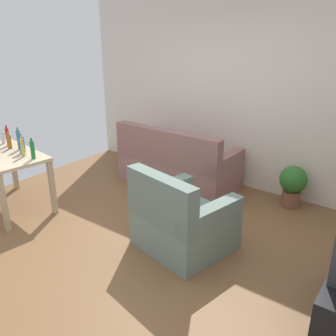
{
  "coord_description": "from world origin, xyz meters",
  "views": [
    {
      "loc": [
        2.4,
        -2.61,
        2.25
      ],
      "look_at": [
        0.1,
        0.5,
        0.75
      ],
      "focal_mm": 38.59,
      "sensor_mm": 36.0,
      "label": 1
    }
  ],
  "objects_px": {
    "bottle_amber": "(9,141)",
    "bottle_tall": "(19,140)",
    "bottle_squat": "(23,147)",
    "desk": "(5,161)",
    "bottle_blue": "(22,145)",
    "bottle_green": "(33,150)",
    "bottle_clear": "(3,137)",
    "couch": "(177,165)",
    "potted_plant": "(293,183)",
    "bottle_red": "(8,136)",
    "armchair": "(181,221)"
  },
  "relations": [
    {
      "from": "bottle_clear",
      "to": "bottle_squat",
      "type": "height_order",
      "value": "bottle_squat"
    },
    {
      "from": "potted_plant",
      "to": "bottle_blue",
      "type": "bearing_deg",
      "value": -143.53
    },
    {
      "from": "desk",
      "to": "bottle_blue",
      "type": "height_order",
      "value": "bottle_blue"
    },
    {
      "from": "desk",
      "to": "potted_plant",
      "type": "distance_m",
      "value": 3.77
    },
    {
      "from": "bottle_red",
      "to": "bottle_blue",
      "type": "relative_size",
      "value": 1.12
    },
    {
      "from": "armchair",
      "to": "bottle_amber",
      "type": "distance_m",
      "value": 2.58
    },
    {
      "from": "couch",
      "to": "desk",
      "type": "bearing_deg",
      "value": 55.43
    },
    {
      "from": "couch",
      "to": "bottle_red",
      "type": "relative_size",
      "value": 6.35
    },
    {
      "from": "bottle_clear",
      "to": "bottle_blue",
      "type": "bearing_deg",
      "value": -7.7
    },
    {
      "from": "couch",
      "to": "bottle_tall",
      "type": "xyz_separation_m",
      "value": [
        -1.32,
        -1.72,
        0.59
      ]
    },
    {
      "from": "bottle_tall",
      "to": "bottle_blue",
      "type": "bearing_deg",
      "value": -21.26
    },
    {
      "from": "potted_plant",
      "to": "bottle_red",
      "type": "bearing_deg",
      "value": -148.35
    },
    {
      "from": "couch",
      "to": "bottle_red",
      "type": "bearing_deg",
      "value": 46.68
    },
    {
      "from": "bottle_clear",
      "to": "bottle_amber",
      "type": "height_order",
      "value": "bottle_amber"
    },
    {
      "from": "bottle_green",
      "to": "bottle_amber",
      "type": "bearing_deg",
      "value": 174.56
    },
    {
      "from": "armchair",
      "to": "bottle_blue",
      "type": "xyz_separation_m",
      "value": [
        -2.2,
        -0.39,
        0.55
      ]
    },
    {
      "from": "couch",
      "to": "bottle_tall",
      "type": "distance_m",
      "value": 2.24
    },
    {
      "from": "desk",
      "to": "bottle_amber",
      "type": "bearing_deg",
      "value": 134.85
    },
    {
      "from": "desk",
      "to": "bottle_clear",
      "type": "height_order",
      "value": "bottle_clear"
    },
    {
      "from": "couch",
      "to": "bottle_green",
      "type": "relative_size",
      "value": 6.66
    },
    {
      "from": "desk",
      "to": "bottle_blue",
      "type": "distance_m",
      "value": 0.32
    },
    {
      "from": "desk",
      "to": "potted_plant",
      "type": "relative_size",
      "value": 2.24
    },
    {
      "from": "desk",
      "to": "bottle_red",
      "type": "distance_m",
      "value": 0.43
    },
    {
      "from": "bottle_amber",
      "to": "bottle_clear",
      "type": "bearing_deg",
      "value": 165.13
    },
    {
      "from": "bottle_red",
      "to": "bottle_squat",
      "type": "xyz_separation_m",
      "value": [
        0.57,
        -0.15,
        -0.0
      ]
    },
    {
      "from": "armchair",
      "to": "bottle_green",
      "type": "bearing_deg",
      "value": 24.89
    },
    {
      "from": "couch",
      "to": "bottle_amber",
      "type": "bearing_deg",
      "value": 50.54
    },
    {
      "from": "bottle_tall",
      "to": "potted_plant",
      "type": "bearing_deg",
      "value": 34.2
    },
    {
      "from": "potted_plant",
      "to": "bottle_tall",
      "type": "bearing_deg",
      "value": -145.8
    },
    {
      "from": "potted_plant",
      "to": "bottle_green",
      "type": "height_order",
      "value": "bottle_green"
    },
    {
      "from": "bottle_tall",
      "to": "bottle_clear",
      "type": "bearing_deg",
      "value": 177.66
    },
    {
      "from": "armchair",
      "to": "bottle_red",
      "type": "height_order",
      "value": "bottle_red"
    },
    {
      "from": "desk",
      "to": "bottle_squat",
      "type": "height_order",
      "value": "bottle_squat"
    },
    {
      "from": "desk",
      "to": "bottle_blue",
      "type": "bearing_deg",
      "value": 50.17
    },
    {
      "from": "bottle_green",
      "to": "potted_plant",
      "type": "bearing_deg",
      "value": 40.4
    },
    {
      "from": "bottle_amber",
      "to": "bottle_tall",
      "type": "distance_m",
      "value": 0.16
    },
    {
      "from": "bottle_clear",
      "to": "bottle_blue",
      "type": "xyz_separation_m",
      "value": [
        0.58,
        -0.08,
        0.02
      ]
    },
    {
      "from": "potted_plant",
      "to": "bottle_amber",
      "type": "bearing_deg",
      "value": -146.27
    },
    {
      "from": "potted_plant",
      "to": "armchair",
      "type": "distance_m",
      "value": 1.81
    },
    {
      "from": "armchair",
      "to": "bottle_green",
      "type": "distance_m",
      "value": 2.02
    },
    {
      "from": "desk",
      "to": "bottle_green",
      "type": "relative_size",
      "value": 4.84
    },
    {
      "from": "potted_plant",
      "to": "bottle_red",
      "type": "distance_m",
      "value": 3.88
    },
    {
      "from": "bottle_amber",
      "to": "bottle_squat",
      "type": "relative_size",
      "value": 0.84
    },
    {
      "from": "desk",
      "to": "bottle_amber",
      "type": "distance_m",
      "value": 0.29
    },
    {
      "from": "bottle_amber",
      "to": "bottle_squat",
      "type": "bearing_deg",
      "value": -10.23
    },
    {
      "from": "bottle_squat",
      "to": "desk",
      "type": "bearing_deg",
      "value": -164.05
    },
    {
      "from": "desk",
      "to": "bottle_red",
      "type": "height_order",
      "value": "bottle_red"
    },
    {
      "from": "bottle_blue",
      "to": "bottle_squat",
      "type": "distance_m",
      "value": 0.15
    },
    {
      "from": "couch",
      "to": "desk",
      "type": "distance_m",
      "value": 2.38
    },
    {
      "from": "armchair",
      "to": "bottle_red",
      "type": "distance_m",
      "value": 2.72
    }
  ]
}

